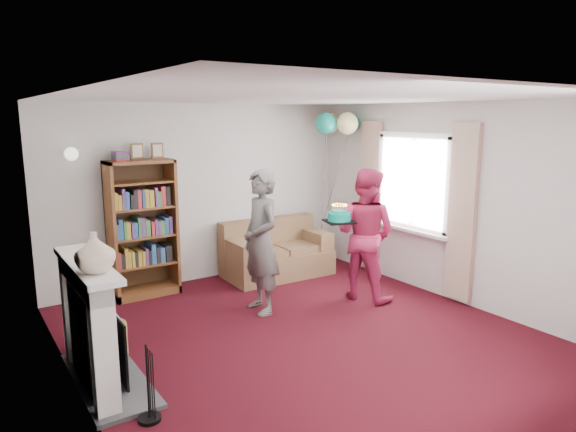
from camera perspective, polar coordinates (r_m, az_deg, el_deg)
ground at (r=5.64m, az=1.93°, el=-13.28°), size 5.00×5.00×0.00m
wall_back at (r=7.40m, az=-9.41°, el=2.55°), size 4.50×0.02×2.50m
wall_left at (r=4.37m, az=-22.89°, el=-4.00°), size 0.02×5.00×2.50m
wall_right at (r=6.80m, az=17.68°, el=1.44°), size 0.02×5.00×2.50m
ceiling at (r=5.14m, az=2.12°, el=13.09°), size 4.50×5.00×0.01m
fireplace at (r=4.81m, az=-20.63°, el=-11.78°), size 0.55×1.80×1.12m
window_bay at (r=7.15m, az=13.64°, el=1.71°), size 0.14×2.02×2.20m
wall_sconce at (r=6.67m, az=-22.94°, el=6.38°), size 0.16×0.23×0.16m
bookcase at (r=6.93m, az=-15.95°, el=-1.43°), size 0.84×0.42×1.99m
sofa at (r=7.64m, az=-1.40°, el=-4.24°), size 1.54×0.81×0.81m
wicker_basket at (r=5.44m, az=-19.72°, el=-12.84°), size 0.43×0.43×0.39m
person_striped at (r=6.08m, az=-3.02°, el=-2.88°), size 0.46×0.66×1.72m
person_magenta at (r=6.61m, az=8.57°, el=-2.01°), size 0.89×1.00×1.69m
birthday_cake at (r=6.26m, az=5.72°, el=-0.09°), size 0.33×0.33×0.22m
balloons at (r=7.77m, az=5.54°, el=10.22°), size 0.76×0.76×1.74m
mantel_vase at (r=4.24m, az=-20.68°, el=-3.79°), size 0.40×0.40×0.32m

